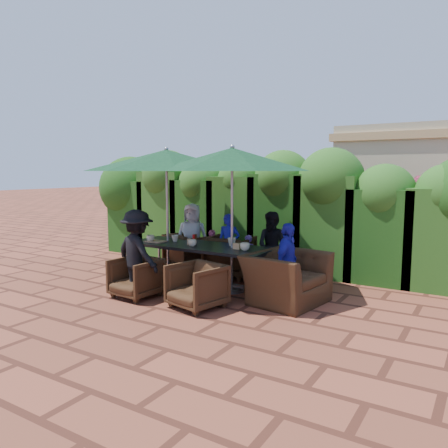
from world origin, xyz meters
The scene contains 31 objects.
ground centered at (0.00, 0.00, 0.00)m, with size 80.00×80.00×0.00m, color brown.
dining_table centered at (-0.14, 0.23, 0.68)m, with size 2.62×0.90×0.75m.
umbrella_left centered at (-0.86, 0.24, 2.21)m, with size 2.90×2.90×2.46m.
umbrella_right centered at (0.48, 0.29, 2.21)m, with size 2.70×2.70×2.46m.
chair_far_left centered at (-0.94, 1.07, 0.43)m, with size 0.84×0.79×0.87m, color black.
chair_far_mid centered at (-0.09, 1.18, 0.43)m, with size 0.84×0.79×0.86m, color black.
chair_far_right centered at (0.67, 1.19, 0.35)m, with size 0.67×0.63×0.69m, color black.
chair_near_left centered at (-0.66, -0.83, 0.35)m, with size 0.68×0.64×0.70m, color black.
chair_near_right centered at (0.50, -0.78, 0.37)m, with size 0.71×0.67×0.73m, color black.
chair_end_right centered at (1.52, 0.19, 0.52)m, with size 1.18×0.77×1.03m, color black.
adult_far_left centered at (-0.99, 1.18, 0.69)m, with size 0.68×0.40×1.38m, color silver.
adult_far_mid centered at (-0.12, 1.19, 0.61)m, with size 0.44×0.36×1.21m, color #1F1FA8.
adult_far_right centered at (0.80, 1.24, 0.65)m, with size 0.62×0.38×1.29m, color black.
adult_near_left centered at (-0.67, -0.77, 0.71)m, with size 0.91×0.42×1.42m, color black.
adult_end_right centered at (1.55, 0.15, 0.62)m, with size 0.73×0.37×1.25m, color #1F1FA8.
child_left centered at (-0.55, 1.25, 0.43)m, with size 0.31×0.25×0.87m, color #C64570.
child_right centered at (0.31, 1.19, 0.42)m, with size 0.30×0.25×0.84m, color #7F4EAA.
pedestrian_a centered at (1.53, 4.22, 0.90)m, with size 1.67×0.60×1.79m, color #2B9127.
pedestrian_b centered at (2.78, 4.53, 0.97)m, with size 0.93×0.57×1.93m, color #C64570.
pedestrian_c centered at (3.21, 4.43, 0.94)m, with size 1.21×0.55×1.89m, color gray.
cup_a centered at (-1.12, 0.07, 0.81)m, with size 0.15×0.15×0.11m, color beige.
cup_b centered at (-0.71, 0.27, 0.81)m, with size 0.13×0.13×0.12m, color beige.
cup_c centered at (-0.16, 0.03, 0.81)m, with size 0.15×0.15×0.12m, color beige.
cup_d centered at (0.40, 0.43, 0.82)m, with size 0.15×0.15×0.14m, color beige.
cup_e centered at (0.80, 0.16, 0.81)m, with size 0.16×0.16×0.12m, color beige.
ketchup_bottle centered at (-0.27, 0.24, 0.83)m, with size 0.04×0.04×0.17m, color #B20C0A.
sauce_bottle centered at (-0.27, 0.28, 0.83)m, with size 0.04×0.04×0.17m, color #4C230C.
serving_tray centered at (-1.00, 0.07, 0.76)m, with size 0.35×0.25×0.02m, color #A77550.
number_block_left centered at (-0.28, 0.16, 0.80)m, with size 0.12×0.06×0.10m, color tan.
number_block_right centered at (0.63, 0.19, 0.80)m, with size 0.12×0.06×0.10m, color tan.
hedge_wall centered at (-0.15, 2.32, 1.34)m, with size 9.10×1.60×2.53m.
Camera 1 is at (4.16, -5.94, 2.03)m, focal length 35.00 mm.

